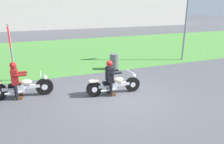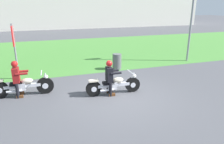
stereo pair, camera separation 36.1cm
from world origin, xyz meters
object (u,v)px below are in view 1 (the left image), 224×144
at_px(motorcycle_follow, 22,88).
at_px(streetlight_pole, 189,3).
at_px(rider_follow, 15,77).
at_px(trash_can, 114,62).
at_px(sign_banner, 10,44).
at_px(motorcycle_lead, 114,85).
at_px(rider_lead, 110,75).

bearing_deg(motorcycle_follow, streetlight_pole, 16.96).
distance_m(rider_follow, trash_can, 5.31).
bearing_deg(sign_banner, motorcycle_lead, -40.32).
distance_m(rider_lead, sign_banner, 4.83).
height_order(rider_lead, rider_follow, rider_follow).
height_order(rider_lead, streetlight_pole, streetlight_pole).
height_order(rider_follow, trash_can, rider_follow).
distance_m(streetlight_pole, trash_can, 5.88).
relative_size(rider_lead, streetlight_pole, 0.25).
relative_size(rider_lead, motorcycle_follow, 0.60).
height_order(rider_lead, sign_banner, sign_banner).
relative_size(motorcycle_lead, motorcycle_follow, 0.95).
height_order(rider_follow, sign_banner, sign_banner).
xyz_separation_m(motorcycle_lead, rider_lead, (-0.17, 0.01, 0.43)).
xyz_separation_m(trash_can, sign_banner, (-5.01, 0.01, 1.29)).
bearing_deg(sign_banner, rider_follow, -85.40).
bearing_deg(trash_can, motorcycle_follow, -154.91).
distance_m(trash_can, sign_banner, 5.17).
height_order(motorcycle_follow, trash_can, motorcycle_follow).
relative_size(motorcycle_lead, sign_banner, 0.85).
relative_size(rider_follow, streetlight_pole, 0.25).
bearing_deg(streetlight_pole, motorcycle_follow, -165.56).
xyz_separation_m(rider_lead, sign_banner, (-3.55, 3.15, 0.92)).
distance_m(motorcycle_lead, trash_can, 3.40).
distance_m(rider_lead, motorcycle_follow, 3.37).
relative_size(motorcycle_follow, rider_follow, 1.64).
xyz_separation_m(rider_follow, sign_banner, (-0.18, 2.18, 0.90)).
relative_size(motorcycle_lead, trash_can, 2.57).
relative_size(rider_follow, trash_can, 1.64).
distance_m(motorcycle_follow, trash_can, 5.15).
distance_m(motorcycle_lead, sign_banner, 5.06).
height_order(rider_follow, streetlight_pole, streetlight_pole).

